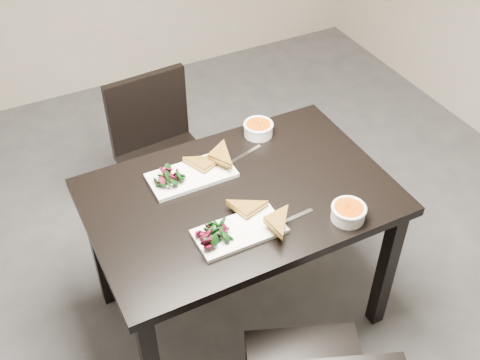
{
  "coord_description": "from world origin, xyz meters",
  "views": [
    {
      "loc": [
        -0.33,
        -1.26,
        2.32
      ],
      "look_at": [
        0.44,
        0.26,
        0.82
      ],
      "focal_mm": 43.72,
      "sensor_mm": 36.0,
      "label": 1
    }
  ],
  "objects_px": {
    "plate_far": "(192,175)",
    "chair_far": "(160,148)",
    "table": "(240,211)",
    "plate_near": "(239,231)",
    "soup_bowl_near": "(348,212)",
    "soup_bowl_far": "(258,128)"
  },
  "relations": [
    {
      "from": "table",
      "to": "soup_bowl_far",
      "type": "relative_size",
      "value": 8.99
    },
    {
      "from": "plate_near",
      "to": "chair_far",
      "type": "bearing_deg",
      "value": 88.57
    },
    {
      "from": "plate_far",
      "to": "table",
      "type": "bearing_deg",
      "value": -53.4
    },
    {
      "from": "chair_far",
      "to": "soup_bowl_near",
      "type": "distance_m",
      "value": 1.16
    },
    {
      "from": "soup_bowl_far",
      "to": "table",
      "type": "bearing_deg",
      "value": -128.8
    },
    {
      "from": "plate_near",
      "to": "soup_bowl_near",
      "type": "relative_size",
      "value": 2.47
    },
    {
      "from": "table",
      "to": "plate_near",
      "type": "distance_m",
      "value": 0.24
    },
    {
      "from": "plate_near",
      "to": "plate_far",
      "type": "xyz_separation_m",
      "value": [
        -0.03,
        0.37,
        0.0
      ]
    },
    {
      "from": "plate_near",
      "to": "soup_bowl_far",
      "type": "distance_m",
      "value": 0.61
    },
    {
      "from": "chair_far",
      "to": "plate_near",
      "type": "distance_m",
      "value": 0.97
    },
    {
      "from": "plate_far",
      "to": "soup_bowl_far",
      "type": "height_order",
      "value": "soup_bowl_far"
    },
    {
      "from": "table",
      "to": "plate_near",
      "type": "relative_size",
      "value": 3.61
    },
    {
      "from": "chair_far",
      "to": "soup_bowl_near",
      "type": "xyz_separation_m",
      "value": [
        0.38,
        -1.05,
        0.3
      ]
    },
    {
      "from": "plate_near",
      "to": "soup_bowl_near",
      "type": "bearing_deg",
      "value": -16.35
    },
    {
      "from": "chair_far",
      "to": "soup_bowl_far",
      "type": "relative_size",
      "value": 6.37
    },
    {
      "from": "soup_bowl_near",
      "to": "plate_near",
      "type": "bearing_deg",
      "value": 163.65
    },
    {
      "from": "table",
      "to": "chair_far",
      "type": "height_order",
      "value": "chair_far"
    },
    {
      "from": "plate_far",
      "to": "chair_far",
      "type": "bearing_deg",
      "value": 84.45
    },
    {
      "from": "table",
      "to": "plate_far",
      "type": "xyz_separation_m",
      "value": [
        -0.13,
        0.18,
        0.11
      ]
    },
    {
      "from": "table",
      "to": "plate_far",
      "type": "relative_size",
      "value": 3.42
    },
    {
      "from": "soup_bowl_far",
      "to": "soup_bowl_near",
      "type": "bearing_deg",
      "value": -85.35
    },
    {
      "from": "plate_near",
      "to": "soup_bowl_far",
      "type": "relative_size",
      "value": 2.49
    }
  ]
}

